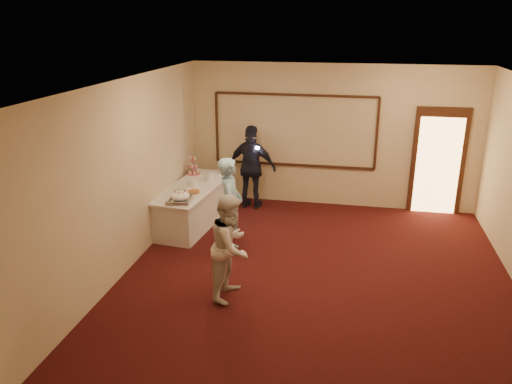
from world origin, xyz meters
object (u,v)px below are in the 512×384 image
(plate_stack_a, at_px, (194,182))
(plate_stack_b, at_px, (210,176))
(cupcake_stand, at_px, (193,167))
(woman, at_px, (231,246))
(man, at_px, (230,206))
(pavlova_tray, at_px, (180,197))
(buffet_table, at_px, (194,205))
(guest, at_px, (252,167))
(tart, at_px, (194,192))

(plate_stack_a, xyz_separation_m, plate_stack_b, (0.21, 0.43, -0.00))
(cupcake_stand, height_order, woman, woman)
(plate_stack_a, bearing_deg, man, -46.94)
(pavlova_tray, relative_size, cupcake_stand, 1.40)
(plate_stack_a, bearing_deg, cupcake_stand, 108.55)
(woman, bearing_deg, plate_stack_a, 36.90)
(woman, bearing_deg, buffet_table, 37.18)
(plate_stack_b, height_order, man, man)
(woman, bearing_deg, guest, 15.18)
(man, bearing_deg, pavlova_tray, 67.83)
(cupcake_stand, bearing_deg, tart, -71.45)
(plate_stack_b, bearing_deg, cupcake_stand, 144.01)
(pavlova_tray, bearing_deg, plate_stack_b, 82.70)
(buffet_table, height_order, plate_stack_a, plate_stack_a)
(guest, bearing_deg, tart, 69.94)
(pavlova_tray, distance_m, guest, 2.17)
(cupcake_stand, bearing_deg, buffet_table, -72.40)
(pavlova_tray, relative_size, guest, 0.33)
(tart, bearing_deg, guest, 62.45)
(buffet_table, distance_m, woman, 2.87)
(tart, bearing_deg, buffet_table, 110.42)
(buffet_table, relative_size, man, 1.43)
(buffet_table, bearing_deg, plate_stack_a, 38.51)
(cupcake_stand, xyz_separation_m, tart, (0.40, -1.18, -0.12))
(plate_stack_a, distance_m, man, 1.47)
(buffet_table, xyz_separation_m, plate_stack_b, (0.22, 0.44, 0.46))
(cupcake_stand, bearing_deg, pavlova_tray, -79.55)
(cupcake_stand, distance_m, plate_stack_a, 0.82)
(plate_stack_a, distance_m, guest, 1.44)
(plate_stack_a, relative_size, plate_stack_b, 1.03)
(pavlova_tray, height_order, guest, guest)
(cupcake_stand, xyz_separation_m, plate_stack_a, (0.26, -0.78, -0.07))
(woman, relative_size, guest, 0.87)
(plate_stack_b, xyz_separation_m, man, (0.79, -1.51, -0.01))
(plate_stack_b, distance_m, woman, 3.15)
(cupcake_stand, distance_m, guest, 1.23)
(pavlova_tray, relative_size, plate_stack_b, 3.01)
(buffet_table, xyz_separation_m, man, (1.02, -1.07, 0.45))
(buffet_table, height_order, cupcake_stand, cupcake_stand)
(guest, bearing_deg, buffet_table, 57.58)
(cupcake_stand, distance_m, tart, 1.25)
(woman, bearing_deg, tart, 38.69)
(buffet_table, xyz_separation_m, tart, (0.15, -0.39, 0.41))
(buffet_table, distance_m, guest, 1.54)
(pavlova_tray, xyz_separation_m, cupcake_stand, (-0.30, 1.65, 0.06))
(pavlova_tray, height_order, plate_stack_a, pavlova_tray)
(pavlova_tray, bearing_deg, buffet_table, 93.67)
(plate_stack_b, distance_m, guest, 0.98)
(plate_stack_b, bearing_deg, woman, -68.29)
(cupcake_stand, height_order, plate_stack_b, cupcake_stand)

